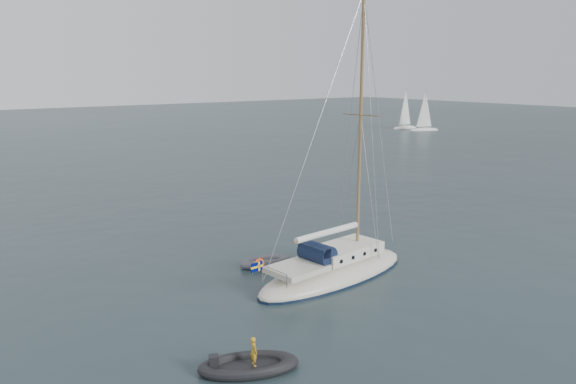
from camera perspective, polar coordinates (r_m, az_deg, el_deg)
ground at (r=30.93m, az=4.43°, el=-7.21°), size 300.00×300.00×0.00m
sailboat at (r=28.50m, az=4.75°, el=-6.57°), size 10.27×3.07×14.62m
dinghy at (r=30.49m, az=-2.29°, el=-7.11°), size 2.92×1.32×0.42m
rib at (r=20.51m, az=-4.06°, el=-17.13°), size 3.57×1.62×1.25m
distant_yacht_c at (r=103.14m, az=13.72°, el=7.90°), size 5.78×3.08×7.66m
distant_yacht_b at (r=106.18m, az=11.83°, el=8.13°), size 5.89×3.14×7.80m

